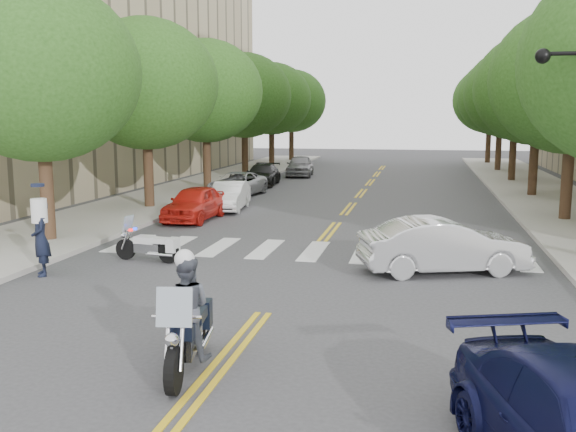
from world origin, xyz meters
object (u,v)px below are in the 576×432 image
(motorcycle_parked, at_px, (152,246))
(convertible, at_px, (443,246))
(motorcycle_police, at_px, (187,316))
(officer_standing, at_px, (41,239))

(motorcycle_parked, xyz_separation_m, convertible, (8.17, 0.38, 0.27))
(motorcycle_police, bearing_deg, officer_standing, -49.71)
(officer_standing, bearing_deg, motorcycle_police, 12.60)
(officer_standing, xyz_separation_m, convertible, (10.34, 2.50, -0.25))
(convertible, bearing_deg, motorcycle_police, 131.64)
(officer_standing, bearing_deg, convertible, 67.03)
(motorcycle_parked, distance_m, convertible, 8.18)
(motorcycle_police, height_order, motorcycle_parked, motorcycle_police)
(officer_standing, bearing_deg, motorcycle_parked, 97.74)
(officer_standing, distance_m, convertible, 10.64)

